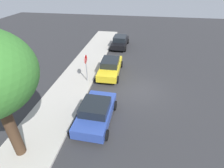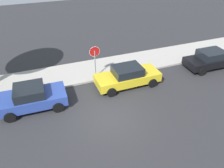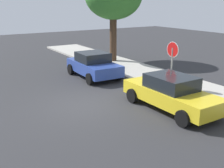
% 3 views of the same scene
% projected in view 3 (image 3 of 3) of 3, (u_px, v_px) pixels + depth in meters
% --- Properties ---
extents(ground_plane, '(60.00, 60.00, 0.00)m').
position_uv_depth(ground_plane, '(85.00, 105.00, 12.32)').
color(ground_plane, '#2D2D30').
extents(sidewalk_curb, '(32.00, 3.15, 0.14)m').
position_uv_depth(sidewalk_curb, '(177.00, 84.00, 15.15)').
color(sidewalk_curb, '#B2ADA3').
rests_on(sidewalk_curb, ground_plane).
extents(stop_sign, '(0.76, 0.08, 2.51)m').
position_uv_depth(stop_sign, '(172.00, 58.00, 13.65)').
color(stop_sign, gray).
rests_on(stop_sign, ground_plane).
extents(parked_car_yellow, '(4.48, 1.94, 1.45)m').
position_uv_depth(parked_car_yellow, '(171.00, 93.00, 11.61)').
color(parked_car_yellow, yellow).
rests_on(parked_car_yellow, ground_plane).
extents(parked_car_blue, '(3.96, 2.17, 1.48)m').
position_uv_depth(parked_car_blue, '(94.00, 65.00, 16.64)').
color(parked_car_blue, '#2D479E').
rests_on(parked_car_blue, ground_plane).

